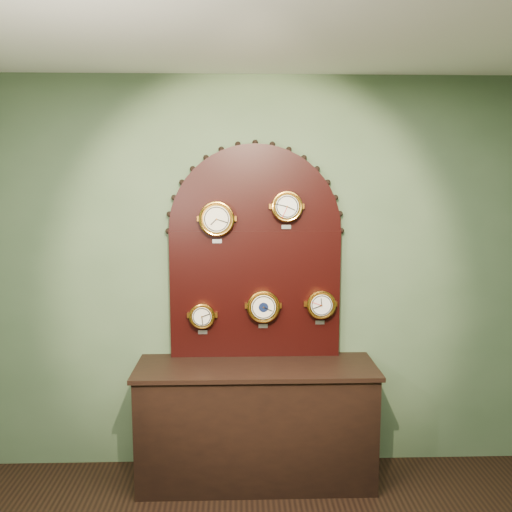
{
  "coord_description": "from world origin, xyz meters",
  "views": [
    {
      "loc": [
        -0.11,
        -1.34,
        2.07
      ],
      "look_at": [
        0.0,
        2.25,
        1.58
      ],
      "focal_mm": 38.24,
      "sensor_mm": 36.0,
      "label": 1
    }
  ],
  "objects_px": {
    "display_board": "(255,246)",
    "tide_clock": "(321,304)",
    "arabic_clock": "(287,206)",
    "roman_clock": "(217,219)",
    "hygrometer": "(202,316)",
    "shop_counter": "(256,425)",
    "barometer": "(263,306)"
  },
  "relations": [
    {
      "from": "shop_counter",
      "to": "display_board",
      "type": "bearing_deg",
      "value": 90.0
    },
    {
      "from": "shop_counter",
      "to": "hygrometer",
      "type": "xyz_separation_m",
      "value": [
        -0.37,
        0.15,
        0.74
      ]
    },
    {
      "from": "shop_counter",
      "to": "arabic_clock",
      "type": "relative_size",
      "value": 6.07
    },
    {
      "from": "display_board",
      "to": "barometer",
      "type": "relative_size",
      "value": 5.46
    },
    {
      "from": "roman_clock",
      "to": "barometer",
      "type": "bearing_deg",
      "value": 0.03
    },
    {
      "from": "arabic_clock",
      "to": "hygrometer",
      "type": "distance_m",
      "value": 0.96
    },
    {
      "from": "roman_clock",
      "to": "arabic_clock",
      "type": "relative_size",
      "value": 1.11
    },
    {
      "from": "roman_clock",
      "to": "tide_clock",
      "type": "distance_m",
      "value": 0.94
    },
    {
      "from": "display_board",
      "to": "hygrometer",
      "type": "distance_m",
      "value": 0.61
    },
    {
      "from": "hygrometer",
      "to": "arabic_clock",
      "type": "bearing_deg",
      "value": -0.09
    },
    {
      "from": "display_board",
      "to": "hygrometer",
      "type": "height_order",
      "value": "display_board"
    },
    {
      "from": "barometer",
      "to": "roman_clock",
      "type": "bearing_deg",
      "value": -179.97
    },
    {
      "from": "hygrometer",
      "to": "display_board",
      "type": "bearing_deg",
      "value": 9.93
    },
    {
      "from": "display_board",
      "to": "hygrometer",
      "type": "relative_size",
      "value": 6.6
    },
    {
      "from": "roman_clock",
      "to": "barometer",
      "type": "relative_size",
      "value": 1.04
    },
    {
      "from": "roman_clock",
      "to": "arabic_clock",
      "type": "xyz_separation_m",
      "value": [
        0.48,
        0.0,
        0.08
      ]
    },
    {
      "from": "arabic_clock",
      "to": "barometer",
      "type": "xyz_separation_m",
      "value": [
        -0.16,
        -0.0,
        -0.7
      ]
    },
    {
      "from": "roman_clock",
      "to": "hygrometer",
      "type": "distance_m",
      "value": 0.69
    },
    {
      "from": "arabic_clock",
      "to": "tide_clock",
      "type": "distance_m",
      "value": 0.73
    },
    {
      "from": "roman_clock",
      "to": "hygrometer",
      "type": "xyz_separation_m",
      "value": [
        -0.11,
        0.0,
        -0.68
      ]
    },
    {
      "from": "arabic_clock",
      "to": "barometer",
      "type": "distance_m",
      "value": 0.72
    },
    {
      "from": "arabic_clock",
      "to": "barometer",
      "type": "height_order",
      "value": "arabic_clock"
    },
    {
      "from": "tide_clock",
      "to": "hygrometer",
      "type": "bearing_deg",
      "value": 179.96
    },
    {
      "from": "shop_counter",
      "to": "barometer",
      "type": "distance_m",
      "value": 0.82
    },
    {
      "from": "display_board",
      "to": "arabic_clock",
      "type": "bearing_deg",
      "value": -17.11
    },
    {
      "from": "roman_clock",
      "to": "arabic_clock",
      "type": "height_order",
      "value": "arabic_clock"
    },
    {
      "from": "display_board",
      "to": "tide_clock",
      "type": "height_order",
      "value": "display_board"
    },
    {
      "from": "display_board",
      "to": "tide_clock",
      "type": "distance_m",
      "value": 0.62
    },
    {
      "from": "arabic_clock",
      "to": "display_board",
      "type": "bearing_deg",
      "value": 162.89
    },
    {
      "from": "arabic_clock",
      "to": "roman_clock",
      "type": "bearing_deg",
      "value": -179.91
    },
    {
      "from": "roman_clock",
      "to": "display_board",
      "type": "bearing_deg",
      "value": 14.2
    },
    {
      "from": "arabic_clock",
      "to": "hygrometer",
      "type": "relative_size",
      "value": 1.14
    }
  ]
}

